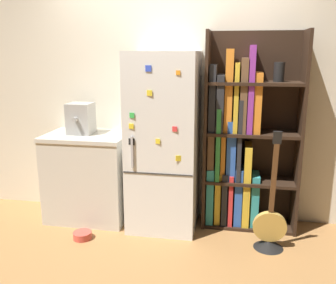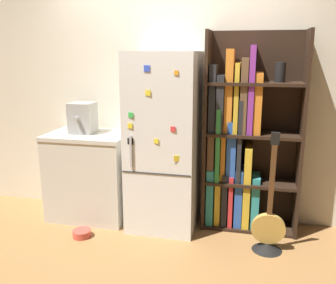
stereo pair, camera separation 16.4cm
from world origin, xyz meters
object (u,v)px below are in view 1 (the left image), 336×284
at_px(espresso_machine, 81,118).
at_px(pet_bowl, 82,235).
at_px(refrigerator, 164,142).
at_px(guitar, 269,231).
at_px(bookshelf, 240,142).

relative_size(espresso_machine, pet_bowl, 1.76).
relative_size(refrigerator, pet_bowl, 9.73).
relative_size(refrigerator, espresso_machine, 5.52).
xyz_separation_m(refrigerator, guitar, (1.04, -0.32, -0.71)).
bearing_deg(guitar, refrigerator, 162.96).
bearing_deg(pet_bowl, guitar, 4.38).
relative_size(espresso_machine, guitar, 0.28).
bearing_deg(espresso_machine, pet_bowl, -71.28).
bearing_deg(pet_bowl, refrigerator, 32.29).
bearing_deg(espresso_machine, refrigerator, -3.69).
xyz_separation_m(espresso_machine, guitar, (1.92, -0.37, -0.91)).
height_order(espresso_machine, pet_bowl, espresso_machine).
distance_m(guitar, pet_bowl, 1.76).
bearing_deg(pet_bowl, espresso_machine, 108.72).
height_order(bookshelf, pet_bowl, bookshelf).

